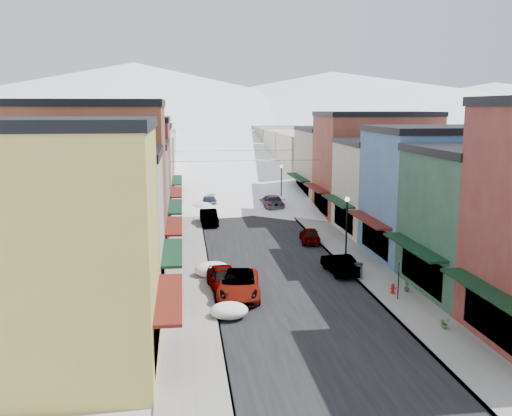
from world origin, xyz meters
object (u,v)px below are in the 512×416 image
object	(u,v)px
car_white_suv	(238,284)
streetlamp_near	(347,219)
fire_hydrant	(393,289)
car_green_sedan	(339,264)
car_dark_hatch	(209,217)
car_silver_sedan	(224,279)
trash_can	(358,270)

from	to	relation	value
car_white_suv	streetlamp_near	size ratio (longest dim) A/B	1.22
fire_hydrant	car_green_sedan	bearing A→B (deg)	111.28
car_white_suv	fire_hydrant	world-z (taller)	car_white_suv
fire_hydrant	streetlamp_near	size ratio (longest dim) A/B	0.14
car_dark_hatch	car_silver_sedan	bearing A→B (deg)	-92.24
car_white_suv	car_silver_sedan	bearing A→B (deg)	129.82
car_silver_sedan	trash_can	distance (m)	9.60
car_dark_hatch	car_green_sedan	xyz separation A→B (m)	(8.60, -18.76, -0.05)
car_dark_hatch	fire_hydrant	world-z (taller)	car_dark_hatch
car_silver_sedan	car_green_sedan	xyz separation A→B (m)	(8.60, 3.04, -0.10)
car_dark_hatch	car_green_sedan	size ratio (longest dim) A/B	1.07
car_dark_hatch	streetlamp_near	xyz separation A→B (m)	(10.37, -14.34, 2.40)
car_white_suv	car_green_sedan	world-z (taller)	car_white_suv
car_dark_hatch	fire_hydrant	size ratio (longest dim) A/B	6.92
car_white_suv	car_dark_hatch	size ratio (longest dim) A/B	1.24
fire_hydrant	streetlamp_near	distance (m)	10.09
car_green_sedan	streetlamp_near	xyz separation A→B (m)	(1.77, 4.42, 2.45)
car_green_sedan	streetlamp_near	distance (m)	5.35
car_green_sedan	car_dark_hatch	bearing A→B (deg)	-69.66
car_dark_hatch	fire_hydrant	distance (m)	26.31
streetlamp_near	trash_can	bearing A→B (deg)	-98.11
streetlamp_near	fire_hydrant	bearing A→B (deg)	-88.29
car_dark_hatch	fire_hydrant	xyz separation A→B (m)	(10.66, -24.05, -0.32)
car_silver_sedan	fire_hydrant	xyz separation A→B (m)	(10.66, -2.26, -0.36)
car_white_suv	car_green_sedan	distance (m)	8.86
fire_hydrant	streetlamp_near	xyz separation A→B (m)	(-0.29, 9.71, 2.71)
car_white_suv	car_green_sedan	bearing A→B (deg)	33.59
car_dark_hatch	streetlamp_near	distance (m)	17.86
car_dark_hatch	streetlamp_near	bearing A→B (deg)	-56.36
car_green_sedan	car_silver_sedan	bearing A→B (deg)	15.16
trash_can	fire_hydrant	bearing A→B (deg)	-72.13
car_white_suv	car_dark_hatch	xyz separation A→B (m)	(-0.80, 22.96, -0.03)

